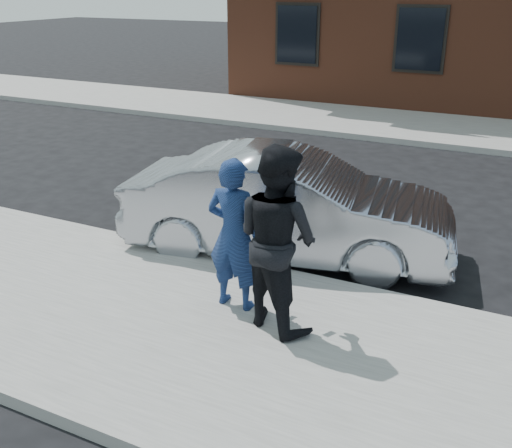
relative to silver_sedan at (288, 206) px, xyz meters
The scene contains 6 objects.
ground 3.96m from the silver_sedan, 36.29° to the right, with size 100.00×100.00×0.00m, color black.
near_sidewalk 4.10m from the silver_sedan, 39.15° to the right, with size 50.00×3.50×0.15m, color gray.
near_curb 3.29m from the silver_sedan, 13.47° to the right, with size 50.00×0.10×0.15m, color #999691.
silver_sedan is the anchor object (origin of this frame).
man_hoodie 1.88m from the silver_sedan, 85.92° to the right, with size 0.66×0.50×1.81m.
man_peacoat 2.17m from the silver_sedan, 69.68° to the right, with size 1.23×1.11×2.06m.
Camera 1 is at (0.02, -5.06, 3.73)m, focal length 42.00 mm.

